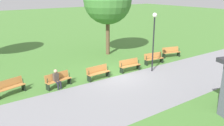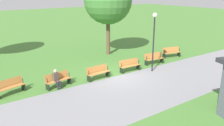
% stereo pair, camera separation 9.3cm
% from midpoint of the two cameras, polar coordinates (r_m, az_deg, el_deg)
% --- Properties ---
extents(ground_plane, '(120.00, 120.00, 0.00)m').
position_cam_midpoint_polar(ground_plane, '(17.07, 0.63, -2.89)').
color(ground_plane, '#477A33').
extents(path_paving, '(28.56, 5.43, 0.01)m').
position_cam_midpoint_polar(path_paving, '(14.98, 7.23, -5.99)').
color(path_paving, gray).
rests_on(path_paving, ground).
extents(bench_0, '(1.74, 0.87, 0.89)m').
position_cam_midpoint_polar(bench_0, '(22.07, 13.71, 2.57)').
color(bench_0, '#B27538').
rests_on(bench_0, ground).
extents(bench_1, '(1.72, 0.72, 0.89)m').
position_cam_midpoint_polar(bench_1, '(19.78, 9.72, 1.13)').
color(bench_1, '#B27538').
rests_on(bench_1, ground).
extents(bench_2, '(1.69, 0.56, 0.89)m').
position_cam_midpoint_polar(bench_2, '(17.80, 4.04, -0.48)').
color(bench_2, '#B27538').
rests_on(bench_2, ground).
extents(bench_3, '(1.69, 0.56, 0.89)m').
position_cam_midpoint_polar(bench_3, '(16.27, -3.52, -2.21)').
color(bench_3, '#B27538').
rests_on(bench_3, ground).
extents(bench_4, '(1.72, 0.72, 0.89)m').
position_cam_midpoint_polar(bench_4, '(15.33, -12.85, -3.87)').
color(bench_4, '#B27538').
rests_on(bench_4, ground).
extents(bench_5, '(1.74, 0.87, 0.89)m').
position_cam_midpoint_polar(bench_5, '(15.12, -23.18, -5.19)').
color(bench_5, '#B27538').
rests_on(bench_5, ground).
extents(person_seated, '(0.38, 0.56, 1.20)m').
position_cam_midpoint_polar(person_seated, '(15.08, -13.17, -3.58)').
color(person_seated, '#4C4238').
rests_on(person_seated, ground).
extents(tree_0, '(4.26, 4.26, 7.05)m').
position_cam_midpoint_polar(tree_0, '(21.78, -1.18, 14.68)').
color(tree_0, brown).
rests_on(tree_0, ground).
extents(lamp_post, '(0.32, 0.32, 4.28)m').
position_cam_midpoint_polar(lamp_post, '(17.42, 9.76, 7.33)').
color(lamp_post, black).
rests_on(lamp_post, ground).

